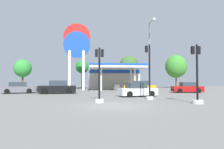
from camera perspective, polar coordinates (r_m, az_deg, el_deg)
name	(u,v)px	position (r m, az deg, el deg)	size (l,w,h in m)	color
ground_plane	(114,105)	(12.69, 0.45, -9.20)	(90.00, 90.00, 0.00)	slate
gas_station	(114,78)	(37.98, 0.46, -1.09)	(9.64, 12.98, 4.34)	beige
station_pole_sign	(77,48)	(34.16, -10.45, 7.85)	(4.63, 0.56, 11.62)	white
car_0	(137,90)	(20.02, 7.49, -4.66)	(4.21, 2.50, 1.41)	black
car_1	(58,88)	(25.35, -15.87, -3.77)	(4.79, 2.51, 1.65)	black
car_2	(19,88)	(27.54, -25.94, -3.67)	(4.35, 2.61, 1.46)	black
car_3	(187,88)	(28.23, 21.48, -3.71)	(4.18, 2.20, 1.43)	black
car_4	(140,87)	(27.66, 8.43, -3.69)	(4.84, 3.10, 1.61)	black
traffic_signal_0	(149,79)	(17.02, 10.98, -1.44)	(0.64, 0.67, 4.80)	silver
traffic_signal_1	(99,81)	(14.26, -3.79, -1.87)	(0.68, 0.70, 4.08)	silver
traffic_signal_2	(197,82)	(14.91, 23.97, -2.11)	(0.77, 0.77, 4.21)	silver
tree_0	(23,68)	(44.01, -25.04, 1.63)	(3.54, 3.54, 6.02)	brown
tree_1	(82,67)	(42.15, -8.88, 2.26)	(2.85, 2.85, 6.11)	brown
tree_2	(129,64)	(42.26, 5.07, 3.25)	(3.92, 3.92, 7.09)	brown
tree_3	(176,67)	(45.85, 18.51, 2.26)	(4.77, 4.77, 7.44)	brown
corner_streetlamp	(150,52)	(17.68, 11.32, 6.57)	(0.24, 1.48, 6.99)	gray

